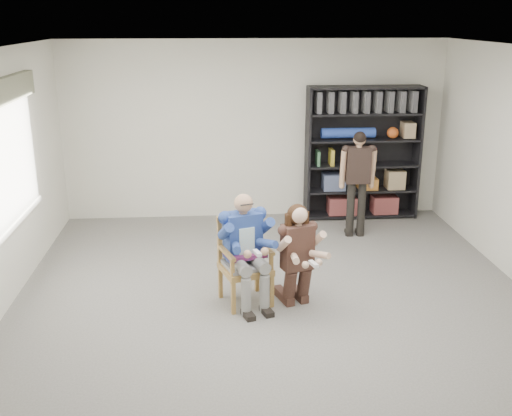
{
  "coord_description": "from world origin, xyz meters",
  "views": [
    {
      "loc": [
        -0.69,
        -5.83,
        3.13
      ],
      "look_at": [
        -0.2,
        0.6,
        1.05
      ],
      "focal_mm": 42.0,
      "sensor_mm": 36.0,
      "label": 1
    }
  ],
  "objects_px": {
    "seated_man": "(245,249)",
    "kneeling_woman": "(298,257)",
    "standing_man": "(357,185)",
    "armchair": "(245,262)",
    "bookshelf": "(363,153)"
  },
  "relations": [
    {
      "from": "kneeling_woman",
      "to": "standing_man",
      "type": "xyz_separation_m",
      "value": [
        1.17,
        2.17,
        0.2
      ]
    },
    {
      "from": "kneeling_woman",
      "to": "standing_man",
      "type": "bearing_deg",
      "value": 43.85
    },
    {
      "from": "seated_man",
      "to": "standing_man",
      "type": "xyz_separation_m",
      "value": [
        1.75,
        2.05,
        0.14
      ]
    },
    {
      "from": "armchair",
      "to": "bookshelf",
      "type": "distance_m",
      "value": 3.61
    },
    {
      "from": "seated_man",
      "to": "kneeling_woman",
      "type": "distance_m",
      "value": 0.59
    },
    {
      "from": "seated_man",
      "to": "kneeling_woman",
      "type": "relative_size",
      "value": 1.09
    },
    {
      "from": "armchair",
      "to": "standing_man",
      "type": "height_order",
      "value": "standing_man"
    },
    {
      "from": "armchair",
      "to": "kneeling_woman",
      "type": "relative_size",
      "value": 0.84
    },
    {
      "from": "seated_man",
      "to": "kneeling_woman",
      "type": "bearing_deg",
      "value": -29.43
    },
    {
      "from": "kneeling_woman",
      "to": "armchair",
      "type": "bearing_deg",
      "value": 150.57
    },
    {
      "from": "seated_man",
      "to": "kneeling_woman",
      "type": "xyz_separation_m",
      "value": [
        0.58,
        -0.12,
        -0.05
      ]
    },
    {
      "from": "kneeling_woman",
      "to": "standing_man",
      "type": "relative_size",
      "value": 0.75
    },
    {
      "from": "bookshelf",
      "to": "standing_man",
      "type": "distance_m",
      "value": 0.96
    },
    {
      "from": "seated_man",
      "to": "standing_man",
      "type": "bearing_deg",
      "value": 31.69
    },
    {
      "from": "seated_man",
      "to": "bookshelf",
      "type": "height_order",
      "value": "bookshelf"
    }
  ]
}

